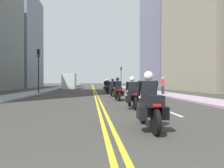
{
  "coord_description": "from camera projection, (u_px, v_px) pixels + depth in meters",
  "views": [
    {
      "loc": [
        -0.48,
        -0.6,
        1.3
      ],
      "look_at": [
        1.42,
        18.32,
        1.1
      ],
      "focal_mm": 33.58,
      "sensor_mm": 36.0,
      "label": 1
    }
  ],
  "objects": [
    {
      "name": "motorcycle_0",
      "position": [
        149.0,
        105.0,
        5.69
      ],
      "size": [
        0.77,
        2.15,
        1.6
      ],
      "rotation": [
        0.0,
        0.0,
        -0.03
      ],
      "color": "black",
      "rests_on": "ground"
    },
    {
      "name": "traffic_light_near",
      "position": [
        38.0,
        63.0,
        22.82
      ],
      "size": [
        0.28,
        0.38,
        4.84
      ],
      "color": "black",
      "rests_on": "ground"
    },
    {
      "name": "centreline_yellow_inner",
      "position": [
        93.0,
        87.0,
        48.41
      ],
      "size": [
        0.12,
        132.0,
        0.01
      ],
      "primitive_type": "cube",
      "color": "yellow",
      "rests_on": "ground"
    },
    {
      "name": "centreline_yellow_outer",
      "position": [
        94.0,
        87.0,
        48.43
      ],
      "size": [
        0.12,
        132.0,
        0.01
      ],
      "primitive_type": "cube",
      "color": "yellow",
      "rests_on": "ground"
    },
    {
      "name": "ground_plane",
      "position": [
        93.0,
        87.0,
        48.42
      ],
      "size": [
        264.0,
        264.0,
        0.0
      ],
      "primitive_type": "plane",
      "color": "#393733"
    },
    {
      "name": "parked_truck",
      "position": [
        70.0,
        82.0,
        38.66
      ],
      "size": [
        2.2,
        6.5,
        2.8
      ],
      "color": "silver",
      "rests_on": "ground"
    },
    {
      "name": "motorcycle_5",
      "position": [
        106.0,
        87.0,
        27.76
      ],
      "size": [
        0.76,
        2.18,
        1.65
      ],
      "rotation": [
        0.0,
        0.0,
        -0.0
      ],
      "color": "black",
      "rests_on": "ground"
    },
    {
      "name": "building_right_2",
      "position": [
        165.0,
        23.0,
        49.14
      ],
      "size": [
        8.39,
        16.85,
        30.34
      ],
      "color": "slate",
      "rests_on": "ground"
    },
    {
      "name": "pedestrian_0",
      "position": [
        163.0,
        86.0,
        20.19
      ],
      "size": [
        0.51,
        0.32,
        1.75
      ],
      "rotation": [
        0.0,
        0.0,
        2.84
      ],
      "color": "#24242D",
      "rests_on": "ground"
    },
    {
      "name": "motorcycle_3",
      "position": [
        113.0,
        89.0,
        18.46
      ],
      "size": [
        0.78,
        2.25,
        1.61
      ],
      "rotation": [
        0.0,
        0.0,
        0.05
      ],
      "color": "black",
      "rests_on": "ground"
    },
    {
      "name": "building_left_2",
      "position": [
        16.0,
        41.0,
        46.78
      ],
      "size": [
        8.7,
        14.06,
        20.75
      ],
      "color": "gray",
      "rests_on": "ground"
    },
    {
      "name": "traffic_cone_0",
      "position": [
        150.0,
        92.0,
        19.59
      ],
      "size": [
        0.36,
        0.36,
        0.74
      ],
      "color": "black",
      "rests_on": "ground"
    },
    {
      "name": "traffic_light_far",
      "position": [
        121.0,
        73.0,
        46.57
      ],
      "size": [
        0.28,
        0.38,
        4.64
      ],
      "color": "black",
      "rests_on": "ground"
    },
    {
      "name": "motorcycle_2",
      "position": [
        118.0,
        91.0,
        14.7
      ],
      "size": [
        0.76,
        2.29,
        1.62
      ],
      "rotation": [
        0.0,
        0.0,
        0.01
      ],
      "color": "black",
      "rests_on": "ground"
    },
    {
      "name": "sidewalk_right",
      "position": [
        123.0,
        87.0,
        49.12
      ],
      "size": [
        2.51,
        144.0,
        0.12
      ],
      "primitive_type": "cube",
      "color": "#A7909F",
      "rests_on": "ground"
    },
    {
      "name": "lane_dashes_white",
      "position": [
        115.0,
        91.0,
        29.8
      ],
      "size": [
        0.14,
        56.4,
        0.01
      ],
      "color": "silver",
      "rests_on": "ground"
    },
    {
      "name": "building_right_1",
      "position": [
        204.0,
        11.0,
        31.11
      ],
      "size": [
        7.11,
        17.31,
        23.81
      ],
      "color": "gray",
      "rests_on": "ground"
    },
    {
      "name": "motorcycle_4",
      "position": [
        108.0,
        87.0,
        23.38
      ],
      "size": [
        0.76,
        2.31,
        1.67
      ],
      "rotation": [
        0.0,
        0.0,
        -0.0
      ],
      "color": "black",
      "rests_on": "ground"
    },
    {
      "name": "motorcycle_1",
      "position": [
        133.0,
        95.0,
        10.24
      ],
      "size": [
        0.76,
        2.07,
        1.57
      ],
      "rotation": [
        0.0,
        0.0,
        -0.0
      ],
      "color": "black",
      "rests_on": "ground"
    },
    {
      "name": "sidewalk_left",
      "position": [
        62.0,
        87.0,
        47.72
      ],
      "size": [
        2.51,
        144.0,
        0.12
      ],
      "primitive_type": "cube",
      "color": "#929399",
      "rests_on": "ground"
    }
  ]
}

